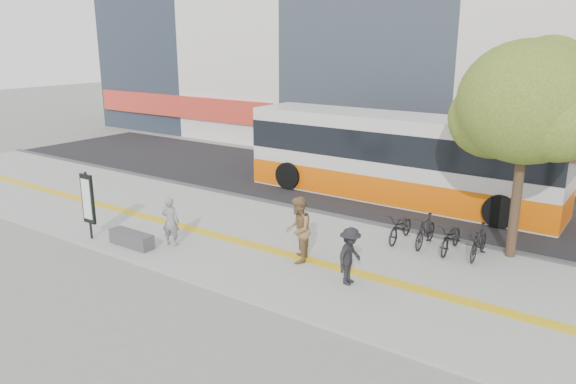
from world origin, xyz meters
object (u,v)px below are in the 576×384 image
Objects in this scene: seated_woman at (171,221)px; pedestrian_tan at (298,230)px; signboard at (88,200)px; pedestrian_dark at (350,256)px; bench at (132,239)px; street_tree at (527,105)px; bus at (398,160)px.

pedestrian_tan reaches higher than seated_woman.
signboard is at bearing 1.17° from seated_woman.
pedestrian_dark is (5.90, 0.70, 0.00)m from seated_woman.
street_tree is at bearing 31.62° from bench.
signboard is 13.40m from street_tree.
pedestrian_dark is at bearing -122.99° from street_tree.
bench is 10.74m from bus.
signboard reaches higher than pedestrian_tan.
street_tree is 4.10× the size of seated_woman.
bench is at bearing 100.85° from pedestrian_dark.
seated_woman is 1.00× the size of pedestrian_dark.
signboard reaches higher than bench.
street_tree is at bearing -34.50° from bus.
seated_woman is at bearing -149.36° from street_tree.
street_tree is 4.09× the size of pedestrian_dark.
pedestrian_dark is (2.41, -8.22, -0.78)m from bus.
bench is 12.23m from street_tree.
bus is 9.61m from seated_woman.
signboard is 6.88m from pedestrian_tan.
street_tree reaches higher than bench.
seated_woman is at bearing -99.99° from pedestrian_tan.
pedestrian_dark reaches higher than seated_woman.
bench is 5.32m from pedestrian_tan.
pedestrian_tan is at bearing 19.20° from signboard.
bus is 8.60m from pedestrian_dark.
bus reaches higher than bench.
seated_woman is at bearing 95.38° from pedestrian_dark.
bench is 0.83× the size of pedestrian_tan.
bus is at bearing 145.50° from street_tree.
bus is at bearing 65.47° from bench.
pedestrian_tan is 2.01m from pedestrian_dark.
bus is at bearing 14.93° from pedestrian_dark.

